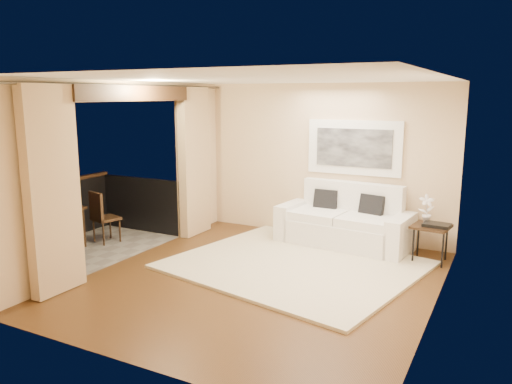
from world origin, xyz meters
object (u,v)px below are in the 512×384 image
Objects in this scene: balcony_chair_far at (101,214)px; ice_bucket at (61,200)px; sofa at (345,224)px; side_table at (431,229)px; bistro_table at (62,214)px; orchid at (427,209)px; balcony_chair_near at (41,220)px.

balcony_chair_far is 0.68m from ice_bucket.
sofa is 1.42m from side_table.
sofa is 3.31× the size of bistro_table.
sofa reaches higher than orchid.
ice_bucket reaches higher than bistro_table.
sofa is at bearing -138.68° from balcony_chair_far.
balcony_chair_far is (-5.13, -1.56, 0.00)m from side_table.
side_table is at bearing -147.23° from balcony_chair_far.
bistro_table is at bearing -158.93° from side_table.
balcony_chair_far is 0.88× the size of balcony_chair_near.
orchid is 5.88m from ice_bucket.
balcony_chair_near is at bearing -140.19° from sofa.
ice_bucket is at bearing -160.41° from side_table.
sofa reaches higher than bistro_table.
bistro_table is 0.42m from balcony_chair_near.
sofa is at bearing 42.42° from balcony_chair_near.
side_table is 6.00m from balcony_chair_near.
balcony_chair_near is (-0.31, -0.96, 0.07)m from balcony_chair_far.
orchid reaches higher than balcony_chair_far.
balcony_chair_near is 5.07× the size of ice_bucket.
balcony_chair_far is (-3.73, -1.78, 0.15)m from sofa.
orchid is 0.49× the size of balcony_chair_far.
ice_bucket reaches higher than side_table.
balcony_chair_far is (-5.03, -1.69, -0.27)m from orchid.
balcony_chair_near reaches higher than orchid.
ice_bucket is at bearing 58.59° from balcony_chair_far.
balcony_chair_far is 4.49× the size of ice_bucket.
bistro_table is (-5.35, -2.23, -0.19)m from orchid.
orchid is at bearing 1.81° from sofa.
sofa is at bearing 27.75° from ice_bucket.
sofa reaches higher than side_table.
balcony_chair_near is (-5.34, -2.66, -0.20)m from orchid.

